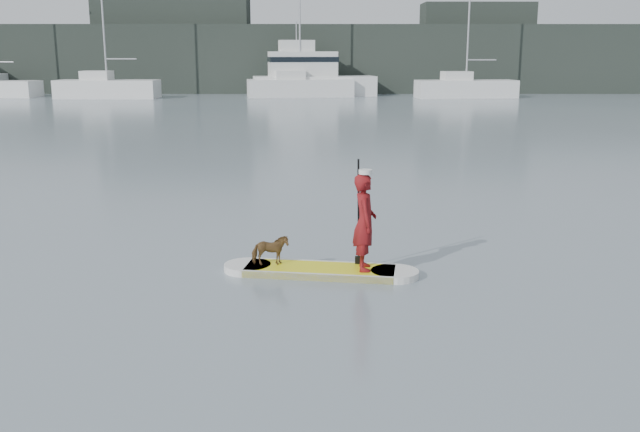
{
  "coord_description": "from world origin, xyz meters",
  "views": [
    {
      "loc": [
        3.31,
        -13.84,
        3.64
      ],
      "look_at": [
        3.35,
        -2.41,
        1.0
      ],
      "focal_mm": 40.0,
      "sensor_mm": 36.0,
      "label": 1
    }
  ],
  "objects_px": {
    "dog": "(270,250)",
    "sailboat_d": "(299,86)",
    "paddleboard": "(320,271)",
    "motor_yacht_a": "(309,76)",
    "sailboat_e": "(465,87)",
    "paddler": "(365,222)",
    "sailboat_c": "(107,87)"
  },
  "relations": [
    {
      "from": "sailboat_d",
      "to": "sailboat_e",
      "type": "distance_m",
      "value": 13.54
    },
    {
      "from": "paddler",
      "to": "sailboat_c",
      "type": "relative_size",
      "value": 0.14
    },
    {
      "from": "paddleboard",
      "to": "sailboat_d",
      "type": "xyz_separation_m",
      "value": [
        -1.54,
        48.34,
        0.85
      ]
    },
    {
      "from": "paddleboard",
      "to": "paddler",
      "type": "distance_m",
      "value": 1.14
    },
    {
      "from": "dog",
      "to": "motor_yacht_a",
      "type": "relative_size",
      "value": 0.06
    },
    {
      "from": "paddleboard",
      "to": "sailboat_c",
      "type": "height_order",
      "value": "sailboat_c"
    },
    {
      "from": "paddler",
      "to": "sailboat_d",
      "type": "xyz_separation_m",
      "value": [
        -2.27,
        48.46,
        -0.01
      ]
    },
    {
      "from": "paddler",
      "to": "dog",
      "type": "relative_size",
      "value": 2.62
    },
    {
      "from": "dog",
      "to": "sailboat_d",
      "type": "xyz_separation_m",
      "value": [
        -0.7,
        48.21,
        0.53
      ]
    },
    {
      "from": "paddleboard",
      "to": "sailboat_d",
      "type": "relative_size",
      "value": 0.26
    },
    {
      "from": "paddler",
      "to": "sailboat_d",
      "type": "height_order",
      "value": "sailboat_d"
    },
    {
      "from": "motor_yacht_a",
      "to": "sailboat_c",
      "type": "bearing_deg",
      "value": 179.26
    },
    {
      "from": "dog",
      "to": "sailboat_e",
      "type": "relative_size",
      "value": 0.05
    },
    {
      "from": "dog",
      "to": "sailboat_d",
      "type": "height_order",
      "value": "sailboat_d"
    },
    {
      "from": "paddler",
      "to": "sailboat_e",
      "type": "bearing_deg",
      "value": -14.27
    },
    {
      "from": "paddleboard",
      "to": "motor_yacht_a",
      "type": "relative_size",
      "value": 0.31
    },
    {
      "from": "paddler",
      "to": "dog",
      "type": "bearing_deg",
      "value": 80.31
    },
    {
      "from": "motor_yacht_a",
      "to": "paddleboard",
      "type": "bearing_deg",
      "value": -99.29
    },
    {
      "from": "paddleboard",
      "to": "sailboat_c",
      "type": "relative_size",
      "value": 0.28
    },
    {
      "from": "sailboat_c",
      "to": "motor_yacht_a",
      "type": "distance_m",
      "value": 16.5
    },
    {
      "from": "paddler",
      "to": "motor_yacht_a",
      "type": "height_order",
      "value": "motor_yacht_a"
    },
    {
      "from": "dog",
      "to": "sailboat_c",
      "type": "relative_size",
      "value": 0.05
    },
    {
      "from": "sailboat_d",
      "to": "motor_yacht_a",
      "type": "distance_m",
      "value": 1.52
    },
    {
      "from": "dog",
      "to": "sailboat_c",
      "type": "bearing_deg",
      "value": 9.99
    },
    {
      "from": "dog",
      "to": "motor_yacht_a",
      "type": "height_order",
      "value": "motor_yacht_a"
    },
    {
      "from": "dog",
      "to": "sailboat_c",
      "type": "distance_m",
      "value": 49.26
    },
    {
      "from": "paddler",
      "to": "motor_yacht_a",
      "type": "distance_m",
      "value": 49.5
    },
    {
      "from": "paddler",
      "to": "dog",
      "type": "distance_m",
      "value": 1.68
    },
    {
      "from": "paddleboard",
      "to": "paddler",
      "type": "xyz_separation_m",
      "value": [
        0.73,
        -0.11,
        0.86
      ]
    },
    {
      "from": "sailboat_d",
      "to": "sailboat_e",
      "type": "height_order",
      "value": "sailboat_d"
    },
    {
      "from": "dog",
      "to": "motor_yacht_a",
      "type": "xyz_separation_m",
      "value": [
        0.12,
        49.23,
        1.32
      ]
    },
    {
      "from": "paddleboard",
      "to": "paddler",
      "type": "bearing_deg",
      "value": -0.0
    }
  ]
}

